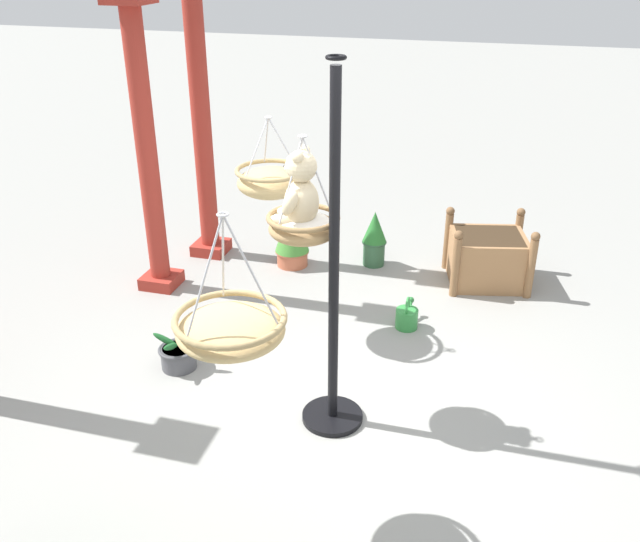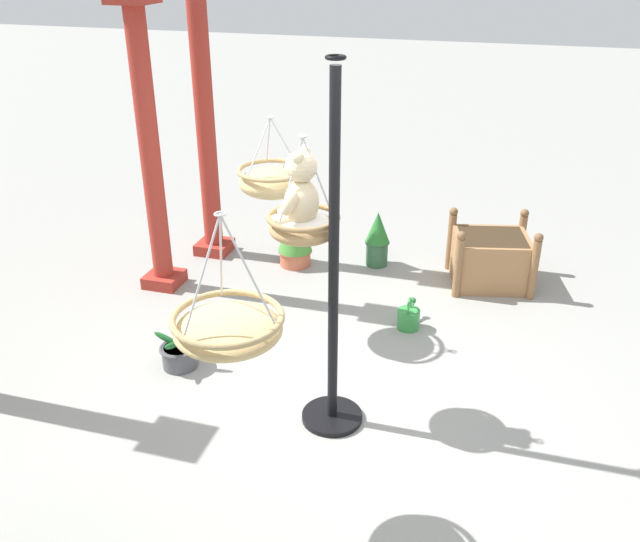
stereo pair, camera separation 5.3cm
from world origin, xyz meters
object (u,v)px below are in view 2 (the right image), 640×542
Objects in this scene: hanging_basket_right_low at (272,180)px; potted_plant_bushy_green at (377,238)px; hanging_basket_left_high at (228,327)px; potted_plant_small_succulent at (295,234)px; greenhouse_pillar_right at (205,119)px; display_pole_central at (333,323)px; watering_can at (409,317)px; wooden_planter_box at (490,258)px; teddy_bear at (299,193)px; greenhouse_pillar_left at (151,157)px; potted_plant_flowering_red at (179,353)px; hanging_basket_with_teddy at (303,226)px.

hanging_basket_right_low reaches higher than potted_plant_bushy_green.
potted_plant_bushy_green is (3.64, -0.07, -1.01)m from hanging_basket_left_high.
hanging_basket_right_low reaches higher than potted_plant_small_succulent.
greenhouse_pillar_right is at bearing 26.53° from hanging_basket_left_high.
display_pole_central reaches higher than watering_can.
watering_can is at bearing -12.47° from display_pole_central.
watering_can is (-1.10, 0.62, -0.18)m from wooden_planter_box.
hanging_basket_right_low is (0.98, 0.55, -0.29)m from teddy_bear.
wooden_planter_box is (0.95, -3.12, -1.05)m from greenhouse_pillar_left.
watering_can is at bearing -13.95° from hanging_basket_left_high.
watering_can is (-1.19, -0.54, -0.21)m from potted_plant_bushy_green.
potted_plant_bushy_green is at bearing -1.09° from teddy_bear.
wooden_planter_box is 2.17× the size of potted_plant_flowering_red.
teddy_bear is 3.00m from wooden_planter_box.
hanging_basket_left_high is at bearing -166.12° from hanging_basket_right_low.
greenhouse_pillar_right is at bearing 91.68° from wooden_planter_box.
display_pole_central is 3.63× the size of potted_plant_small_succulent.
greenhouse_pillar_right is 2.15m from potted_plant_bushy_green.
hanging_basket_left_high is (-1.02, 0.29, 0.51)m from display_pole_central.
potted_plant_flowering_red is 0.61× the size of potted_plant_small_succulent.
potted_plant_small_succulent is at bearing 24.03° from display_pole_central.
potted_plant_small_succulent reaches higher than watering_can.
hanging_basket_right_low is (1.13, 0.83, 0.56)m from display_pole_central.
potted_plant_flowering_red is 1.21× the size of watering_can.
display_pole_central is at bearing -125.78° from greenhouse_pillar_left.
greenhouse_pillar_left is at bearing 71.98° from hanging_basket_right_low.
potted_plant_bushy_green is 1.33m from watering_can.
hanging_basket_with_teddy reaches higher than potted_plant_small_succulent.
display_pole_central is 1.62m from watering_can.
hanging_basket_with_teddy is 0.23m from teddy_bear.
potted_plant_flowering_red is (-2.13, -0.66, -1.36)m from greenhouse_pillar_right.
wooden_planter_box is 2.63× the size of watering_can.
display_pole_central is 0.91m from teddy_bear.
greenhouse_pillar_right is (2.29, 1.77, 0.05)m from hanging_basket_with_teddy.
watering_can is at bearing -113.38° from greenhouse_pillar_right.
hanging_basket_right_low is at bearing 104.55° from watering_can.
potted_plant_flowering_red is (-0.83, 0.54, -1.24)m from hanging_basket_right_low.
greenhouse_pillar_right is (1.31, 1.20, 0.11)m from hanging_basket_right_low.
teddy_bear is 1.52× the size of watering_can.
potted_plant_flowering_red is 2.11m from potted_plant_small_succulent.
hanging_basket_with_teddy is 1.68× the size of potted_plant_flowering_red.
teddy_bear is 1.16m from hanging_basket_right_low.
teddy_bear is 0.76× the size of potted_plant_small_succulent.
teddy_bear is 0.58× the size of wooden_planter_box.
teddy_bear is 1.25× the size of potted_plant_flowering_red.
potted_plant_flowering_red is at bearing 146.86° from hanging_basket_right_low.
watering_can is at bearing -24.80° from teddy_bear.
wooden_planter_box is at bearing -88.32° from greenhouse_pillar_right.
hanging_basket_with_teddy is 1.14m from hanging_basket_right_low.
display_pole_central is 3.57× the size of hanging_basket_with_teddy.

